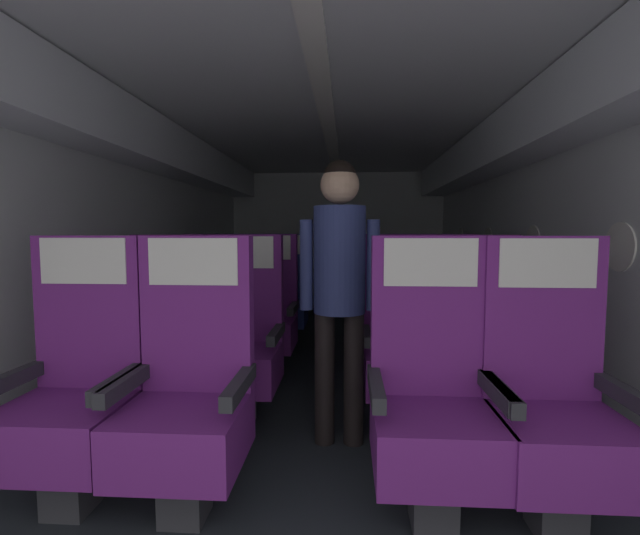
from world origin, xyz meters
TOP-DOWN VIEW (x-y plane):
  - ground at (0.00, 3.24)m, footprint 3.45×6.88m
  - fuselage_shell at (0.00, 3.49)m, footprint 3.33×6.53m
  - seat_a_left_window at (-0.99, 1.52)m, footprint 0.51×0.48m
  - seat_a_left_aisle at (-0.49, 1.50)m, footprint 0.51×0.48m
  - seat_a_right_aisle at (0.97, 1.51)m, footprint 0.51×0.48m
  - seat_a_right_window at (0.51, 1.52)m, footprint 0.51×0.48m
  - seat_b_left_window at (-0.98, 2.39)m, footprint 0.51×0.48m
  - seat_b_left_aisle at (-0.49, 2.40)m, footprint 0.51×0.48m
  - seat_b_right_aisle at (0.98, 2.42)m, footprint 0.51×0.48m
  - seat_b_right_window at (0.51, 2.41)m, footprint 0.51×0.48m
  - seat_c_left_window at (-0.98, 3.29)m, footprint 0.51×0.48m
  - seat_c_left_aisle at (-0.50, 3.29)m, footprint 0.51×0.48m
  - seat_c_right_aisle at (0.98, 3.31)m, footprint 0.51×0.48m
  - seat_c_right_window at (0.50, 3.30)m, footprint 0.51×0.48m
  - seat_d_left_window at (-0.99, 4.20)m, footprint 0.51×0.48m
  - seat_d_left_aisle at (-0.49, 4.21)m, footprint 0.51×0.48m
  - seat_d_right_aisle at (0.98, 4.21)m, footprint 0.51×0.48m
  - seat_d_right_window at (0.49, 4.20)m, footprint 0.51×0.48m
  - flight_attendant at (0.12, 2.13)m, footprint 0.43×0.28m

SIDE VIEW (x-z plane):
  - ground at x=0.00m, z-range -0.02..0.00m
  - seat_a_left_window at x=-0.99m, z-range -0.09..1.06m
  - seat_a_left_aisle at x=-0.49m, z-range -0.09..1.06m
  - seat_a_right_aisle at x=0.97m, z-range -0.09..1.06m
  - seat_a_right_window at x=0.51m, z-range -0.09..1.06m
  - seat_b_left_window at x=-0.98m, z-range -0.09..1.06m
  - seat_b_left_aisle at x=-0.49m, z-range -0.09..1.06m
  - seat_b_right_aisle at x=0.98m, z-range -0.09..1.06m
  - seat_b_right_window at x=0.51m, z-range -0.09..1.06m
  - seat_c_left_window at x=-0.98m, z-range -0.09..1.06m
  - seat_c_left_aisle at x=-0.50m, z-range -0.09..1.06m
  - seat_c_right_aisle at x=0.98m, z-range -0.09..1.06m
  - seat_c_right_window at x=0.50m, z-range -0.09..1.06m
  - seat_d_left_window at x=-0.99m, z-range -0.09..1.06m
  - seat_d_left_aisle at x=-0.49m, z-range -0.09..1.06m
  - seat_d_right_aisle at x=0.98m, z-range -0.09..1.06m
  - seat_d_right_window at x=0.49m, z-range -0.09..1.06m
  - flight_attendant at x=0.12m, z-range 0.17..1.72m
  - fuselage_shell at x=0.00m, z-range 0.47..2.60m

